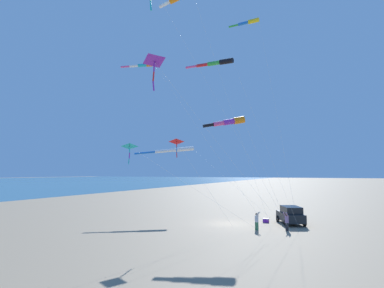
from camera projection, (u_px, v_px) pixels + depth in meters
name	position (u px, v px, depth m)	size (l,w,h in m)	color
ground_plane	(228.00, 224.00, 31.31)	(600.00, 600.00, 0.00)	gray
parked_car	(291.00, 215.00, 31.18)	(3.44, 4.68, 1.85)	black
cooler_box	(266.00, 220.00, 32.15)	(0.62, 0.42, 0.42)	purple
person_adult_flyer	(287.00, 221.00, 27.49)	(0.55, 0.61, 1.73)	#232328
person_child_green_jacket	(257.00, 220.00, 27.89)	(0.57, 0.46, 1.72)	#3D7F51
kite_delta_black_fish_shape	(177.00, 142.00, 26.58)	(3.73, 6.74, 8.36)	red
kite_delta_orange_high_right	(155.00, 62.00, 22.31)	(8.81, 10.73, 14.09)	purple
kite_windsock_small_distant	(248.00, 23.00, 32.51)	(6.39, 3.47, 21.93)	yellow
kite_windsock_yellow_midlevel	(143.00, 66.00, 30.05)	(12.49, 7.70, 16.53)	orange
kite_windsock_teal_far_right	(230.00, 122.00, 30.27)	(6.69, 8.47, 11.13)	orange
kite_delta_green_low_center	(130.00, 147.00, 22.86)	(7.91, 10.90, 7.60)	#1EB7C6
kite_windsock_red_high_left	(174.00, 150.00, 39.53)	(17.72, 5.67, 8.90)	white
kite_windsock_purple_drifting	(215.00, 63.00, 27.98)	(9.91, 5.12, 15.94)	black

